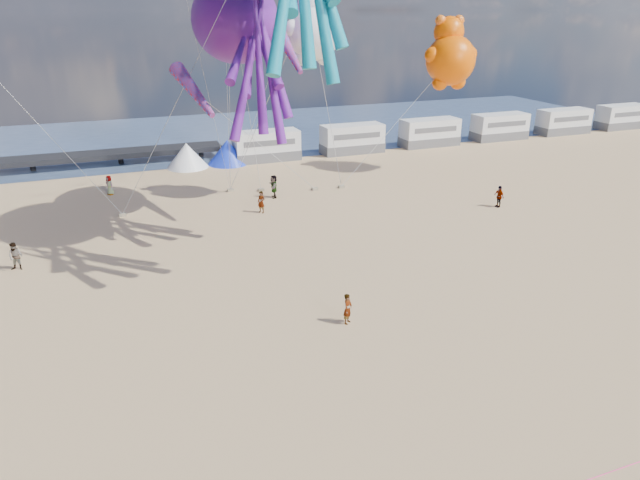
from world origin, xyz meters
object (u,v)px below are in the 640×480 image
Objects in this scene: sandbag_b at (261,190)px; standing_person at (348,309)px; sandbag_c at (341,187)px; kite_octopus_purple at (234,20)px; beachgoer_3 at (499,196)px; sandbag_e at (230,190)px; motorhome_1 at (352,139)px; tent_white at (187,155)px; sandbag_d at (315,189)px; tent_blue at (228,152)px; motorhome_2 at (430,132)px; motorhome_0 at (266,146)px; beachgoer_4 at (274,186)px; beachgoer_1 at (16,256)px; motorhome_3 at (500,127)px; motorhome_5 at (622,117)px; beachgoer_0 at (110,185)px; windsock_mid at (194,91)px; sandbag_a at (123,215)px; beachgoer_5 at (261,202)px; kite_panda at (314,34)px; motorhome_4 at (563,121)px; kite_teddy_orange at (451,60)px; windsock_right at (289,50)px.

standing_person is at bearing -94.79° from sandbag_b.
sandbag_c is 0.04× the size of kite_octopus_purple.
beachgoer_3 is 3.39× the size of sandbag_e.
motorhome_1 is 4.19× the size of standing_person.
tent_white is 8.00× the size of sandbag_d.
sandbag_b is at bearing -86.73° from tent_blue.
standing_person is 22.09m from kite_octopus_purple.
motorhome_2 is at bearing 20.54° from sandbag_e.
tent_blue is at bearing 93.27° from sandbag_b.
motorhome_0 reaches higher than beachgoer_4.
motorhome_1 is 14.43m from sandbag_d.
sandbag_d is (21.99, 8.77, -0.74)m from beachgoer_1.
tent_white is 9.62m from sandbag_e.
motorhome_5 is at bearing 0.00° from motorhome_3.
sandbag_d is at bearing -52.23° from tent_white.
motorhome_3 is 44.37m from beachgoer_0.
windsock_mid is at bearing -95.33° from tent_white.
motorhome_2 is at bearing 32.56° from sandbag_d.
motorhome_5 is at bearing 0.00° from motorhome_2.
beachgoer_3 is at bearing -38.04° from sandbag_d.
sandbag_a is at bearing -110.40° from beachgoer_3.
motorhome_5 is at bearing 113.63° from beachgoer_4.
tent_blue reaches higher than beachgoer_5.
motorhome_5 is 1.04× the size of kite_panda.
motorhome_4 is at bearing 37.87° from beachgoer_1.
beachgoer_5 is (-42.86, -15.52, -0.66)m from motorhome_4.
motorhome_5 is at bearing 4.44° from windsock_mid.
beachgoer_5 is (-52.36, -15.52, -0.66)m from motorhome_5.
motorhome_4 is 54.42m from standing_person.
windsock_mid is (-10.75, -7.87, 9.57)m from sandbag_d.
beachgoer_4 is at bearing -156.39° from kite_teddy_orange.
beachgoer_1 is (-59.05, -20.30, -0.65)m from motorhome_4.
sandbag_b is at bearing 12.39° from sandbag_a.
tent_blue is 10.20m from sandbag_b.
motorhome_5 is at bearing 14.88° from sandbag_c.
kite_teddy_orange reaches higher than motorhome_0.
standing_person is (2.67, -32.92, -0.41)m from tent_white.
motorhome_1 is 1.65× the size of tent_white.
beachgoer_5 is 3.34× the size of sandbag_c.
sandbag_c is 14.93m from windsock_right.
windsock_right reaches higher than motorhome_0.
kite_panda is at bearing 63.59° from beachgoer_5.
beachgoer_5 reaches higher than sandbag_e.
kite_panda is 1.19× the size of windsock_mid.
motorhome_4 is 48.08m from kite_octopus_purple.
tent_blue reaches higher than standing_person.
windsock_right reaches higher than beachgoer_5.
kite_panda is at bearing -52.75° from sandbag_b.
motorhome_1 is 1.00× the size of motorhome_2.
motorhome_0 and motorhome_1 have the same top height.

